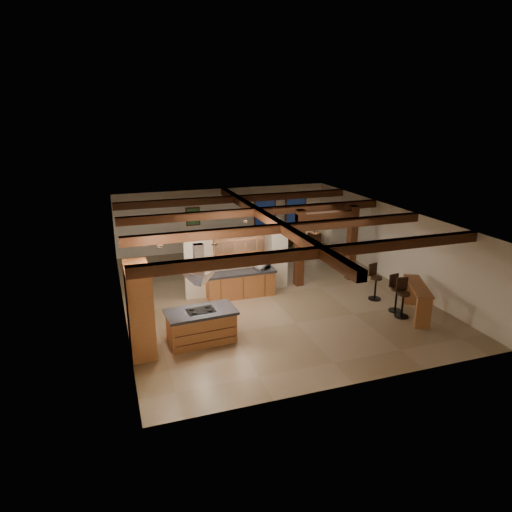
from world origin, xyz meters
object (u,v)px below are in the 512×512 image
(kitchen_island, at_px, (201,326))
(dining_table, at_px, (254,264))
(sofa, at_px, (271,241))
(bar_counter, at_px, (417,295))

(kitchen_island, height_order, dining_table, kitchen_island)
(dining_table, distance_m, sofa, 3.61)
(sofa, bearing_deg, kitchen_island, 47.88)
(kitchen_island, height_order, sofa, kitchen_island)
(kitchen_island, bearing_deg, dining_table, 57.21)
(dining_table, bearing_deg, bar_counter, -35.14)
(kitchen_island, distance_m, sofa, 9.71)
(kitchen_island, xyz_separation_m, sofa, (5.19, 8.20, -0.19))
(kitchen_island, bearing_deg, bar_counter, -4.26)
(dining_table, xyz_separation_m, bar_counter, (3.57, -5.64, 0.38))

